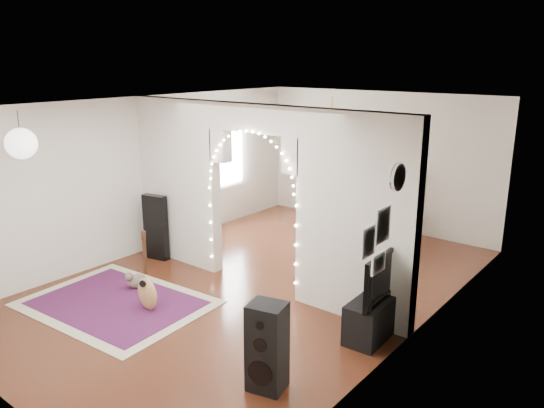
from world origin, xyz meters
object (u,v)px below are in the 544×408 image
Objects in this scene: floor_speaker at (267,347)px; dining_chair_left at (335,228)px; dining_table at (369,208)px; bookcase at (370,195)px; media_console at (375,315)px; dining_chair_right at (320,257)px; acoustic_guitar at (147,281)px.

floor_speaker is 4.73m from dining_chair_left.
dining_table is at bearing 92.90° from floor_speaker.
bookcase is 2.48× the size of dining_chair_left.
floor_speaker is at bearing -103.53° from media_console.
bookcase is at bearing 112.63° from dining_chair_right.
acoustic_guitar reaches higher than dining_table.
acoustic_guitar is at bearing -108.84° from dining_chair_left.
floor_speaker is 0.95× the size of media_console.
dining_chair_right is at bearing 45.68° from acoustic_guitar.
floor_speaker is at bearing -79.74° from dining_table.
acoustic_guitar is at bearing -109.91° from dining_table.
dining_chair_left reaches higher than dining_chair_right.
acoustic_guitar reaches higher than dining_chair_left.
media_console is 3.39m from dining_table.
media_console is at bearing -25.74° from dining_chair_right.
media_console is at bearing -65.81° from bookcase.
floor_speaker is at bearing -31.35° from acoustic_guitar.
floor_speaker reaches higher than dining_chair_right.
dining_table is 2.30× the size of dining_chair_left.
bookcase is at bearing 60.83° from acoustic_guitar.
dining_chair_left is at bearing 60.34° from acoustic_guitar.
media_console is at bearing -61.42° from dining_chair_left.
dining_chair_right is (1.05, 2.62, -0.20)m from acoustic_guitar.
dining_chair_left is (-0.53, -0.27, -0.43)m from dining_table.
acoustic_guitar is 0.69× the size of bookcase.
bookcase reaches higher than dining_table.
dining_table is at bearing -68.13° from bookcase.
dining_table is (1.03, 4.23, 0.27)m from acoustic_guitar.
floor_speaker reaches higher than media_console.
dining_table reaches higher than dining_chair_right.
bookcase is at bearing 94.68° from floor_speaker.
dining_table is 0.74m from dining_chair_left.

